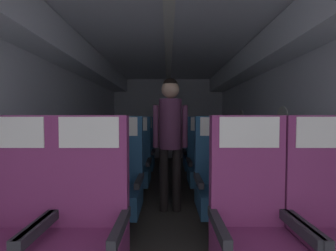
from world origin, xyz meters
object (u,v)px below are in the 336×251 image
(seat_a_left_aisle, at_px, (85,228))
(seat_c_right_aisle, at_px, (237,164))
(seat_c_left_window, at_px, (99,164))
(seat_c_left_aisle, at_px, (133,164))
(seat_a_left_window, at_px, (6,228))
(seat_c_right_window, at_px, (204,164))
(seat_d_left_window, at_px, (115,154))
(seat_a_right_aisle, at_px, (333,228))
(flight_attendant, at_px, (170,129))
(seat_b_right_window, at_px, (219,183))
(seat_d_left_aisle, at_px, (141,154))
(seat_d_right_window, at_px, (196,154))
(seat_b_right_aisle, at_px, (265,183))
(seat_d_right_aisle, at_px, (222,154))
(seat_a_right_window, at_px, (253,227))
(seat_b_left_window, at_px, (72,183))
(seat_b_left_aisle, at_px, (118,183))

(seat_a_left_aisle, xyz_separation_m, seat_c_right_aisle, (1.53, 1.83, 0.00))
(seat_c_left_window, height_order, seat_c_left_aisle, same)
(seat_a_left_window, height_order, seat_c_left_window, same)
(seat_c_right_window, distance_m, seat_d_left_window, 1.76)
(seat_a_right_aisle, height_order, seat_c_left_aisle, same)
(seat_a_left_window, relative_size, flight_attendant, 0.71)
(seat_c_left_aisle, height_order, seat_c_right_window, same)
(seat_a_left_window, distance_m, seat_b_right_window, 1.79)
(seat_c_right_window, height_order, seat_d_left_aisle, same)
(seat_c_left_window, xyz_separation_m, seat_c_left_aisle, (0.50, -0.01, 0.00))
(seat_d_right_window, bearing_deg, seat_b_right_aisle, -75.70)
(seat_a_left_aisle, xyz_separation_m, seat_c_left_aisle, (0.00, 1.83, 0.00))
(seat_c_right_aisle, xyz_separation_m, seat_d_right_aisle, (0.00, 0.91, 0.00))
(seat_a_left_window, relative_size, seat_c_right_window, 1.00)
(seat_c_left_aisle, xyz_separation_m, seat_d_right_aisle, (1.53, 0.91, 0.00))
(seat_c_right_window, distance_m, flight_attendant, 0.87)
(seat_a_right_window, distance_m, seat_c_left_window, 2.38)
(seat_b_right_aisle, relative_size, seat_d_left_aisle, 1.00)
(seat_a_right_window, relative_size, seat_b_right_window, 1.00)
(seat_a_left_aisle, height_order, seat_b_left_window, same)
(seat_d_right_window, bearing_deg, seat_d_right_aisle, -0.62)
(seat_c_right_aisle, bearing_deg, seat_b_left_aisle, -149.28)
(seat_b_right_aisle, distance_m, seat_c_left_window, 2.22)
(seat_c_left_aisle, bearing_deg, seat_c_right_window, 0.24)
(seat_b_right_window, distance_m, seat_c_right_window, 0.91)
(seat_a_right_window, relative_size, seat_c_left_aisle, 1.00)
(seat_a_left_window, relative_size, seat_c_left_aisle, 1.00)
(seat_c_left_window, height_order, seat_c_right_window, same)
(seat_b_left_window, distance_m, seat_c_left_aisle, 1.03)
(seat_a_right_window, bearing_deg, seat_b_left_window, 148.98)
(seat_a_right_window, xyz_separation_m, seat_c_left_window, (-1.53, 1.83, 0.00))
(seat_b_right_window, height_order, seat_d_right_aisle, same)
(seat_a_right_window, bearing_deg, seat_d_left_window, 119.19)
(seat_c_left_aisle, height_order, seat_c_right_aisle, same)
(seat_c_right_aisle, relative_size, seat_d_left_window, 1.00)
(seat_b_right_aisle, relative_size, seat_c_right_window, 1.00)
(seat_b_left_window, xyz_separation_m, seat_b_right_window, (1.53, 0.01, 0.00))
(seat_d_left_window, bearing_deg, seat_a_left_window, -90.00)
(seat_a_right_window, bearing_deg, seat_c_left_aisle, 119.50)
(seat_a_left_aisle, distance_m, seat_d_right_window, 2.93)
(seat_c_left_aisle, distance_m, seat_c_right_aisle, 1.53)
(seat_b_right_aisle, xyz_separation_m, seat_d_right_window, (-0.47, 1.84, 0.00))
(seat_c_right_window, distance_m, seat_d_right_window, 0.91)
(seat_d_right_window, bearing_deg, seat_d_left_aisle, -179.32)
(seat_a_left_aisle, distance_m, seat_d_right_aisle, 3.14)
(seat_c_left_window, bearing_deg, seat_c_right_window, -0.12)
(seat_c_right_window, height_order, seat_d_right_window, same)
(seat_a_right_window, height_order, seat_b_left_window, same)
(flight_attendant, bearing_deg, seat_b_left_aisle, -137.43)
(seat_a_right_window, relative_size, flight_attendant, 0.71)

